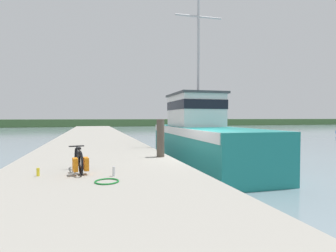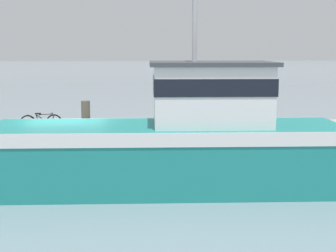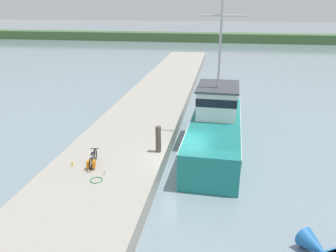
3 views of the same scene
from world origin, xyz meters
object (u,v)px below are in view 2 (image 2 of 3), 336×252
at_px(water_bottle_by_bike, 14,131).
at_px(water_bottle_on_curb, 38,124).
at_px(fishing_boat_main, 189,141).
at_px(bicycle_touring, 37,122).
at_px(mooring_post, 86,122).

height_order(water_bottle_by_bike, water_bottle_on_curb, water_bottle_by_bike).
distance_m(fishing_boat_main, bicycle_touring, 8.18).
bearing_deg(fishing_boat_main, bicycle_touring, -135.24).
xyz_separation_m(fishing_boat_main, water_bottle_by_bike, (-5.09, -6.29, -0.43)).
relative_size(bicycle_touring, water_bottle_by_bike, 6.43).
bearing_deg(water_bottle_on_curb, bicycle_touring, 8.40).
xyz_separation_m(bicycle_touring, water_bottle_by_bike, (0.90, -0.72, -0.19)).
relative_size(mooring_post, water_bottle_on_curb, 6.87).
distance_m(fishing_boat_main, water_bottle_by_bike, 8.10).
bearing_deg(bicycle_touring, mooring_post, 27.99).
relative_size(water_bottle_by_bike, water_bottle_on_curb, 1.20).
xyz_separation_m(fishing_boat_main, mooring_post, (-3.04, -3.32, 0.18)).
xyz_separation_m(fishing_boat_main, water_bottle_on_curb, (-7.02, -5.72, -0.45)).
bearing_deg(bicycle_touring, water_bottle_on_curb, 179.13).
bearing_deg(bicycle_touring, fishing_boat_main, 33.63).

